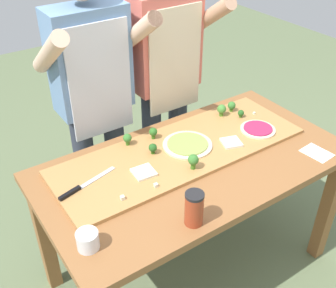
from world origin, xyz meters
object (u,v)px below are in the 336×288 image
at_px(pizza_whole_pesto_green, 188,145).
at_px(sauce_jar, 194,208).
at_px(broccoli_floret_front_right, 153,132).
at_px(pizza_slice_near_left, 232,143).
at_px(cheese_crumble_b, 254,113).
at_px(prep_table, 194,179).
at_px(pizza_slice_far_left, 144,172).
at_px(cook_right, 165,71).
at_px(chefs_knife, 80,187).
at_px(broccoli_floret_front_left, 232,106).
at_px(flour_cup, 88,241).
at_px(broccoli_floret_back_left, 241,113).
at_px(broccoli_floret_back_mid, 222,109).
at_px(broccoli_floret_back_right, 193,160).
at_px(cheese_crumble_a, 156,185).
at_px(cheese_crumble_c, 122,198).
at_px(recipe_note, 317,153).
at_px(broccoli_floret_center_left, 127,138).
at_px(broccoli_floret_front_mid, 153,148).
at_px(pizza_whole_beet_magenta, 258,129).
at_px(cook_left, 94,91).

xyz_separation_m(pizza_whole_pesto_green, sauce_jar, (-0.29, -0.44, 0.05)).
bearing_deg(broccoli_floret_front_right, pizza_slice_near_left, -41.25).
xyz_separation_m(cheese_crumble_b, sauce_jar, (-0.80, -0.48, 0.05)).
distance_m(prep_table, pizza_slice_far_left, 0.30).
bearing_deg(cook_right, chefs_knife, -148.43).
bearing_deg(broccoli_floret_front_left, flour_cup, -157.71).
bearing_deg(broccoli_floret_back_left, broccoli_floret_front_right, 169.83).
bearing_deg(broccoli_floret_back_mid, broccoli_floret_back_right, -144.82).
bearing_deg(broccoli_floret_back_left, cheese_crumble_b, -12.18).
relative_size(chefs_knife, cheese_crumble_a, 18.44).
xyz_separation_m(broccoli_floret_back_right, cheese_crumble_c, (-0.38, -0.00, -0.04)).
bearing_deg(recipe_note, broccoli_floret_center_left, 143.03).
height_order(chefs_knife, cheese_crumble_c, cheese_crumble_c).
distance_m(chefs_knife, broccoli_floret_front_left, 1.03).
bearing_deg(sauce_jar, broccoli_floret_back_right, 53.43).
xyz_separation_m(broccoli_floret_front_left, broccoli_floret_back_right, (-0.51, -0.31, 0.01)).
bearing_deg(flour_cup, chefs_knife, 71.08).
bearing_deg(broccoli_floret_front_mid, sauce_jar, -102.75).
bearing_deg(broccoli_floret_front_left, cook_right, 125.44).
bearing_deg(recipe_note, chefs_knife, 160.33).
xyz_separation_m(chefs_knife, flour_cup, (-0.11, -0.32, 0.01)).
xyz_separation_m(chefs_knife, broccoli_floret_back_right, (0.50, -0.17, 0.04)).
distance_m(pizza_whole_beet_magenta, pizza_slice_far_left, 0.71).
relative_size(broccoli_floret_center_left, cheese_crumble_c, 3.64).
height_order(broccoli_floret_back_left, cook_right, cook_right).
bearing_deg(broccoli_floret_back_mid, prep_table, -146.78).
distance_m(broccoli_floret_back_right, broccoli_floret_back_left, 0.56).
xyz_separation_m(broccoli_floret_back_mid, recipe_note, (0.18, -0.54, -0.06)).
relative_size(broccoli_floret_back_mid, flour_cup, 0.80).
distance_m(pizza_whole_pesto_green, cheese_crumble_a, 0.36).
relative_size(broccoli_floret_front_mid, cook_right, 0.03).
bearing_deg(broccoli_floret_front_mid, broccoli_floret_front_left, 9.57).
distance_m(broccoli_floret_front_mid, cheese_crumble_c, 0.36).
distance_m(prep_table, sauce_jar, 0.46).
distance_m(broccoli_floret_back_left, flour_cup, 1.19).
relative_size(broccoli_floret_back_mid, broccoli_floret_center_left, 1.09).
distance_m(broccoli_floret_back_mid, sauce_jar, 0.85).
distance_m(broccoli_floret_front_right, cheese_crumble_a, 0.39).
xyz_separation_m(chefs_knife, broccoli_floret_front_left, (1.02, 0.15, 0.03)).
xyz_separation_m(pizza_slice_far_left, cook_right, (0.49, 0.55, 0.18)).
distance_m(pizza_slice_far_left, broccoli_floret_front_right, 0.30).
distance_m(cheese_crumble_c, recipe_note, 1.02).
height_order(broccoli_floret_front_left, broccoli_floret_front_mid, broccoli_floret_front_left).
bearing_deg(broccoli_floret_back_right, pizza_whole_pesto_green, 61.52).
height_order(pizza_whole_beet_magenta, cheese_crumble_c, cheese_crumble_c).
bearing_deg(pizza_slice_far_left, flour_cup, -148.08).
relative_size(prep_table, pizza_slice_near_left, 16.21).
bearing_deg(cheese_crumble_a, cook_left, 87.18).
relative_size(prep_table, cheese_crumble_c, 88.32).
bearing_deg(chefs_knife, prep_table, -11.04).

